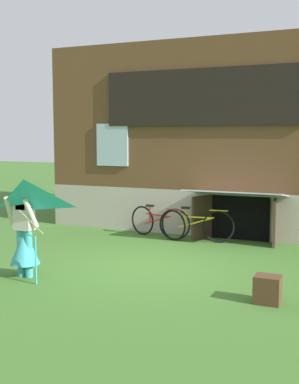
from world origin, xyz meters
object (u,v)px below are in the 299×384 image
object	(u,v)px
wooden_crate	(268,289)
person	(24,238)
kite	(24,207)
bicycle_red	(157,222)
bicycle_yellow	(196,225)

from	to	relation	value
wooden_crate	person	bearing A→B (deg)	-176.15
kite	wooden_crate	distance (m)	4.00
person	kite	distance (m)	0.97
person	kite	world-z (taller)	person
wooden_crate	bicycle_red	bearing A→B (deg)	131.32
person	bicycle_red	distance (m)	4.19
person	bicycle_yellow	world-z (taller)	person
kite	bicycle_yellow	distance (m)	4.91
wooden_crate	kite	bearing A→B (deg)	-167.15
person	wooden_crate	size ratio (longest dim) A/B	3.99
bicycle_yellow	wooden_crate	world-z (taller)	bicycle_yellow
kite	bicycle_yellow	bearing A→B (deg)	73.20
bicycle_red	wooden_crate	size ratio (longest dim) A/B	3.97
bicycle_yellow	wooden_crate	xyz separation A→B (m)	(2.34, -3.76, -0.19)
person	bicycle_yellow	distance (m)	4.45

